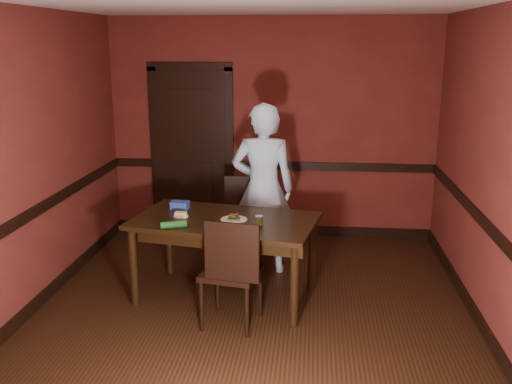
% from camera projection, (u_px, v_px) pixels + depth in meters
% --- Properties ---
extents(floor, '(4.00, 4.50, 0.01)m').
position_uv_depth(floor, '(252.00, 313.00, 5.19)').
color(floor, black).
rests_on(floor, ground).
extents(ceiling, '(4.00, 4.50, 0.01)m').
position_uv_depth(ceiling, '(251.00, 2.00, 4.50)').
color(ceiling, silver).
rests_on(ceiling, ground).
extents(wall_back, '(4.00, 0.02, 2.70)m').
position_uv_depth(wall_back, '(272.00, 129.00, 7.01)').
color(wall_back, maroon).
rests_on(wall_back, ground).
extents(wall_front, '(4.00, 0.02, 2.70)m').
position_uv_depth(wall_front, '(200.00, 271.00, 2.68)').
color(wall_front, maroon).
rests_on(wall_front, ground).
extents(wall_left, '(0.02, 4.50, 2.70)m').
position_uv_depth(wall_left, '(27.00, 163.00, 5.04)').
color(wall_left, maroon).
rests_on(wall_left, ground).
extents(wall_right, '(0.02, 4.50, 2.70)m').
position_uv_depth(wall_right, '(495.00, 174.00, 4.65)').
color(wall_right, maroon).
rests_on(wall_right, ground).
extents(dado_back, '(4.00, 0.03, 0.10)m').
position_uv_depth(dado_back, '(271.00, 165.00, 7.11)').
color(dado_back, black).
rests_on(dado_back, ground).
extents(dado_left, '(0.03, 4.50, 0.10)m').
position_uv_depth(dado_left, '(34.00, 212.00, 5.16)').
color(dado_left, black).
rests_on(dado_left, ground).
extents(dado_right, '(0.03, 4.50, 0.10)m').
position_uv_depth(dado_right, '(488.00, 226.00, 4.76)').
color(dado_right, black).
rests_on(dado_right, ground).
extents(baseboard_back, '(4.00, 0.03, 0.12)m').
position_uv_depth(baseboard_back, '(271.00, 229.00, 7.32)').
color(baseboard_back, black).
rests_on(baseboard_back, ground).
extents(baseboard_left, '(0.03, 4.50, 0.12)m').
position_uv_depth(baseboard_left, '(43.00, 297.00, 5.37)').
color(baseboard_left, black).
rests_on(baseboard_left, ground).
extents(baseboard_right, '(0.03, 4.50, 0.12)m').
position_uv_depth(baseboard_right, '(478.00, 317.00, 4.98)').
color(baseboard_right, black).
rests_on(baseboard_right, ground).
extents(door, '(1.05, 0.07, 2.20)m').
position_uv_depth(door, '(192.00, 149.00, 7.14)').
color(door, black).
rests_on(door, ground).
extents(dining_table, '(1.83, 1.24, 0.79)m').
position_uv_depth(dining_table, '(225.00, 258.00, 5.43)').
color(dining_table, black).
rests_on(dining_table, floor).
extents(chair_far, '(0.49, 0.49, 0.96)m').
position_uv_depth(chair_far, '(241.00, 223.00, 6.20)').
color(chair_far, black).
rests_on(chair_far, floor).
extents(chair_near, '(0.54, 0.54, 0.99)m').
position_uv_depth(chair_near, '(231.00, 270.00, 4.89)').
color(chair_near, black).
rests_on(chair_near, floor).
extents(person, '(0.68, 0.47, 1.80)m').
position_uv_depth(person, '(263.00, 189.00, 5.96)').
color(person, '#B2D7F1').
rests_on(person, floor).
extents(sandwich_plate, '(0.25, 0.25, 0.06)m').
position_uv_depth(sandwich_plate, '(234.00, 219.00, 5.26)').
color(sandwich_plate, white).
rests_on(sandwich_plate, dining_table).
extents(sauce_jar, '(0.07, 0.07, 0.09)m').
position_uv_depth(sauce_jar, '(259.00, 220.00, 5.14)').
color(sauce_jar, '#518A38').
rests_on(sauce_jar, dining_table).
extents(cheese_saucer, '(0.14, 0.14, 0.04)m').
position_uv_depth(cheese_saucer, '(181.00, 215.00, 5.39)').
color(cheese_saucer, white).
rests_on(cheese_saucer, dining_table).
extents(food_tub, '(0.19, 0.14, 0.08)m').
position_uv_depth(food_tub, '(180.00, 205.00, 5.63)').
color(food_tub, '#304EB9').
rests_on(food_tub, dining_table).
extents(wrapped_veg, '(0.24, 0.15, 0.07)m').
position_uv_depth(wrapped_veg, '(173.00, 225.00, 5.06)').
color(wrapped_veg, '#16491A').
rests_on(wrapped_veg, dining_table).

